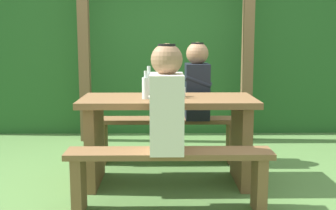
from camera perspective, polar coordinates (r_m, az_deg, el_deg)
name	(u,v)px	position (r m, az deg, el deg)	size (l,w,h in m)	color
ground_plane	(168,183)	(3.58, 0.00, -10.43)	(12.00, 12.00, 0.00)	#50783C
hedge_backdrop	(166,56)	(5.74, -0.33, 6.64)	(6.40, 0.99, 1.92)	#255723
pergola_post_left	(84,53)	(4.98, -11.23, 6.92)	(0.12, 0.12, 2.06)	brown
pergola_post_right	(248,53)	(4.99, 10.68, 6.94)	(0.12, 0.12, 2.06)	brown
picnic_table	(168,125)	(3.45, 0.00, -2.73)	(1.40, 0.64, 0.72)	brown
bench_near	(169,168)	(2.91, 0.17, -8.48)	(1.40, 0.24, 0.44)	brown
bench_far	(167,131)	(4.06, -0.12, -3.48)	(1.40, 0.24, 0.44)	brown
person_white_shirt	(167,102)	(2.81, -0.17, 0.40)	(0.25, 0.35, 0.72)	silver
person_black_coat	(197,84)	(4.00, 3.94, 2.90)	(0.25, 0.35, 0.72)	black
drinking_glass	(181,92)	(3.46, 1.78, 1.78)	(0.07, 0.07, 0.08)	silver
bottle_left	(165,85)	(3.38, -0.43, 2.68)	(0.06, 0.06, 0.26)	silver
bottle_right	(146,87)	(3.33, -3.00, 2.40)	(0.06, 0.06, 0.22)	silver
bottle_center	(149,84)	(3.50, -2.60, 2.87)	(0.07, 0.07, 0.25)	silver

